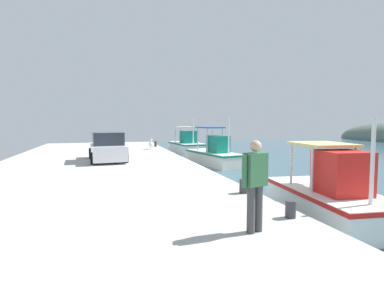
{
  "coord_description": "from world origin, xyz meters",
  "views": [
    {
      "loc": [
        14.2,
        -4.39,
        2.97
      ],
      "look_at": [
        -4.49,
        0.8,
        1.51
      ],
      "focal_mm": 28.65,
      "sensor_mm": 36.0,
      "label": 1
    }
  ],
  "objects_px": {
    "fishing_boat_second": "(214,155)",
    "mooring_bollard_second": "(244,186)",
    "fishing_boat_third": "(330,196)",
    "parked_car": "(107,148)",
    "mooring_bollard_third": "(291,209)",
    "fishing_boat_nearest": "(187,145)",
    "mooring_bollard_nearest": "(156,144)",
    "pelican": "(151,144)",
    "fisherman_standing": "(255,181)"
  },
  "relations": [
    {
      "from": "fishing_boat_second",
      "to": "mooring_bollard_second",
      "type": "height_order",
      "value": "fishing_boat_second"
    },
    {
      "from": "fishing_boat_third",
      "to": "mooring_bollard_second",
      "type": "xyz_separation_m",
      "value": [
        -0.71,
        -2.52,
        0.31
      ]
    },
    {
      "from": "fishing_boat_second",
      "to": "parked_car",
      "type": "relative_size",
      "value": 1.28
    },
    {
      "from": "fishing_boat_third",
      "to": "mooring_bollard_third",
      "type": "relative_size",
      "value": 12.29
    },
    {
      "from": "mooring_bollard_third",
      "to": "fishing_boat_nearest",
      "type": "bearing_deg",
      "value": 171.61
    },
    {
      "from": "mooring_bollard_nearest",
      "to": "pelican",
      "type": "bearing_deg",
      "value": -17.82
    },
    {
      "from": "fishing_boat_third",
      "to": "mooring_bollard_second",
      "type": "distance_m",
      "value": 2.64
    },
    {
      "from": "pelican",
      "to": "mooring_bollard_nearest",
      "type": "height_order",
      "value": "pelican"
    },
    {
      "from": "fishing_boat_second",
      "to": "mooring_bollard_third",
      "type": "bearing_deg",
      "value": -12.53
    },
    {
      "from": "fishing_boat_third",
      "to": "mooring_bollard_third",
      "type": "height_order",
      "value": "fishing_boat_third"
    },
    {
      "from": "fishing_boat_third",
      "to": "mooring_bollard_third",
      "type": "xyz_separation_m",
      "value": [
        1.73,
        -2.52,
        0.29
      ]
    },
    {
      "from": "fishing_boat_nearest",
      "to": "parked_car",
      "type": "bearing_deg",
      "value": -35.32
    },
    {
      "from": "fishing_boat_second",
      "to": "fishing_boat_third",
      "type": "height_order",
      "value": "fishing_boat_second"
    },
    {
      "from": "pelican",
      "to": "mooring_bollard_nearest",
      "type": "xyz_separation_m",
      "value": [
        -2.06,
        0.66,
        -0.17
      ]
    },
    {
      "from": "fishing_boat_nearest",
      "to": "fishing_boat_second",
      "type": "height_order",
      "value": "fishing_boat_nearest"
    },
    {
      "from": "parked_car",
      "to": "mooring_bollard_nearest",
      "type": "distance_m",
      "value": 9.24
    },
    {
      "from": "fishing_boat_third",
      "to": "fishing_boat_nearest",
      "type": "bearing_deg",
      "value": 178.13
    },
    {
      "from": "fishing_boat_nearest",
      "to": "fisherman_standing",
      "type": "distance_m",
      "value": 22.56
    },
    {
      "from": "pelican",
      "to": "fishing_boat_third",
      "type": "bearing_deg",
      "value": 11.24
    },
    {
      "from": "fisherman_standing",
      "to": "mooring_bollard_second",
      "type": "xyz_separation_m",
      "value": [
        -3.04,
        1.19,
        -0.8
      ]
    },
    {
      "from": "fishing_boat_second",
      "to": "pelican",
      "type": "xyz_separation_m",
      "value": [
        -4.14,
        -3.69,
        0.52
      ]
    },
    {
      "from": "fishing_boat_second",
      "to": "mooring_bollard_second",
      "type": "relative_size",
      "value": 12.73
    },
    {
      "from": "pelican",
      "to": "parked_car",
      "type": "distance_m",
      "value": 7.09
    },
    {
      "from": "fishing_boat_third",
      "to": "parked_car",
      "type": "distance_m",
      "value": 11.72
    },
    {
      "from": "fishing_boat_second",
      "to": "mooring_bollard_second",
      "type": "xyz_separation_m",
      "value": [
        11.18,
        -3.03,
        0.33
      ]
    },
    {
      "from": "fishing_boat_nearest",
      "to": "fishing_boat_second",
      "type": "bearing_deg",
      "value": -1.05
    },
    {
      "from": "pelican",
      "to": "mooring_bollard_second",
      "type": "xyz_separation_m",
      "value": [
        15.32,
        0.66,
        -0.19
      ]
    },
    {
      "from": "parked_car",
      "to": "mooring_bollard_third",
      "type": "relative_size",
      "value": 10.95
    },
    {
      "from": "pelican",
      "to": "fisherman_standing",
      "type": "xyz_separation_m",
      "value": [
        18.35,
        -0.53,
        0.61
      ]
    },
    {
      "from": "fishing_boat_nearest",
      "to": "mooring_bollard_nearest",
      "type": "bearing_deg",
      "value": -61.97
    },
    {
      "from": "fisherman_standing",
      "to": "fishing_boat_nearest",
      "type": "bearing_deg",
      "value": 168.83
    },
    {
      "from": "mooring_bollard_third",
      "to": "pelican",
      "type": "bearing_deg",
      "value": -177.86
    },
    {
      "from": "mooring_bollard_third",
      "to": "fishing_boat_third",
      "type": "bearing_deg",
      "value": 124.46
    },
    {
      "from": "fisherman_standing",
      "to": "mooring_bollard_second",
      "type": "bearing_deg",
      "value": 158.53
    },
    {
      "from": "fishing_boat_second",
      "to": "fishing_boat_third",
      "type": "relative_size",
      "value": 1.14
    },
    {
      "from": "fishing_boat_second",
      "to": "mooring_bollard_third",
      "type": "distance_m",
      "value": 13.96
    },
    {
      "from": "pelican",
      "to": "mooring_bollard_third",
      "type": "distance_m",
      "value": 17.77
    },
    {
      "from": "fisherman_standing",
      "to": "parked_car",
      "type": "distance_m",
      "value": 12.38
    },
    {
      "from": "fishing_boat_second",
      "to": "pelican",
      "type": "height_order",
      "value": "fishing_boat_second"
    },
    {
      "from": "fishing_boat_nearest",
      "to": "fisherman_standing",
      "type": "xyz_separation_m",
      "value": [
        22.1,
        -4.36,
        1.1
      ]
    },
    {
      "from": "mooring_bollard_nearest",
      "to": "mooring_bollard_second",
      "type": "height_order",
      "value": "mooring_bollard_nearest"
    },
    {
      "from": "pelican",
      "to": "mooring_bollard_third",
      "type": "height_order",
      "value": "pelican"
    },
    {
      "from": "fishing_boat_nearest",
      "to": "parked_car",
      "type": "xyz_separation_m",
      "value": [
        10.03,
        -7.11,
        0.8
      ]
    },
    {
      "from": "fishing_boat_second",
      "to": "mooring_bollard_nearest",
      "type": "xyz_separation_m",
      "value": [
        -6.2,
        -3.03,
        0.35
      ]
    },
    {
      "from": "fishing_boat_nearest",
      "to": "pelican",
      "type": "xyz_separation_m",
      "value": [
        3.75,
        -3.83,
        0.49
      ]
    },
    {
      "from": "mooring_bollard_second",
      "to": "mooring_bollard_third",
      "type": "relative_size",
      "value": 1.1
    },
    {
      "from": "parked_car",
      "to": "mooring_bollard_nearest",
      "type": "xyz_separation_m",
      "value": [
        -8.34,
        3.94,
        -0.48
      ]
    },
    {
      "from": "fishing_boat_third",
      "to": "pelican",
      "type": "height_order",
      "value": "fishing_boat_third"
    },
    {
      "from": "mooring_bollard_nearest",
      "to": "mooring_bollard_third",
      "type": "bearing_deg",
      "value": 0.0
    },
    {
      "from": "fishing_boat_second",
      "to": "fisherman_standing",
      "type": "bearing_deg",
      "value": -16.54
    }
  ]
}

